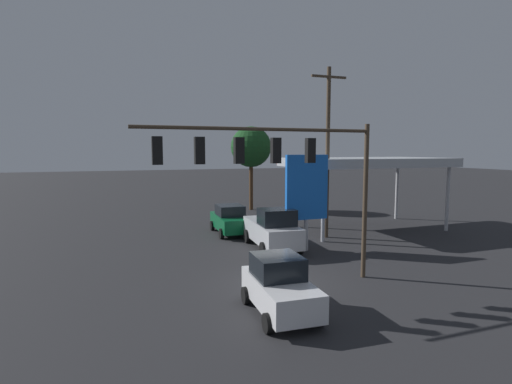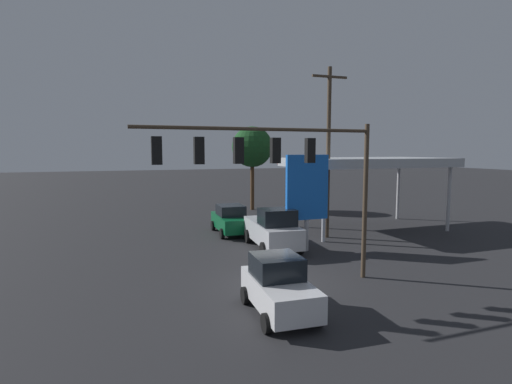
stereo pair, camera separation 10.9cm
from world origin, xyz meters
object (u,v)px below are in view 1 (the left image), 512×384
traffic_signal_assembly (275,161)px  pickup_parked (273,230)px  street_tree (251,147)px  hatchback_crossing (280,286)px  utility_pole (328,149)px  price_sign (307,189)px  sedan_waiting (230,219)px

traffic_signal_assembly → pickup_parked: bearing=-111.6°
traffic_signal_assembly → pickup_parked: 7.63m
traffic_signal_assembly → street_tree: (-6.24, -20.59, 0.68)m
pickup_parked → hatchback_crossing: 8.95m
utility_pole → price_sign: size_ratio=2.00×
price_sign → utility_pole: bearing=-136.9°
utility_pole → traffic_signal_assembly: bearing=48.4°
sedan_waiting → price_sign: bearing=26.8°
hatchback_crossing → traffic_signal_assembly: bearing=163.7°
hatchback_crossing → sedan_waiting: (-2.13, -13.25, 0.00)m
pickup_parked → traffic_signal_assembly: bearing=-17.5°
price_sign → pickup_parked: (1.62, -0.95, -2.33)m
utility_pole → street_tree: bearing=-87.5°
price_sign → pickup_parked: price_sign is taller
price_sign → sedan_waiting: size_ratio=1.20×
utility_pole → sedan_waiting: utility_pole is taller
traffic_signal_assembly → hatchback_crossing: traffic_signal_assembly is taller
hatchback_crossing → street_tree: street_tree is taller
hatchback_crossing → street_tree: size_ratio=0.50×
traffic_signal_assembly → pickup_parked: traffic_signal_assembly is taller
traffic_signal_assembly → price_sign: size_ratio=1.84×
street_tree → price_sign: bearing=81.8°
pickup_parked → price_sign: bearing=63.7°
pickup_parked → sedan_waiting: pickup_parked is taller
pickup_parked → street_tree: bearing=169.3°
utility_pole → pickup_parked: bearing=20.6°
utility_pole → sedan_waiting: bearing=-30.6°
price_sign → street_tree: 15.88m
pickup_parked → sedan_waiting: (1.06, -4.90, -0.16)m
traffic_signal_assembly → street_tree: street_tree is taller
hatchback_crossing → street_tree: (-7.06, -22.94, 4.90)m
price_sign → pickup_parked: size_ratio=1.00×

